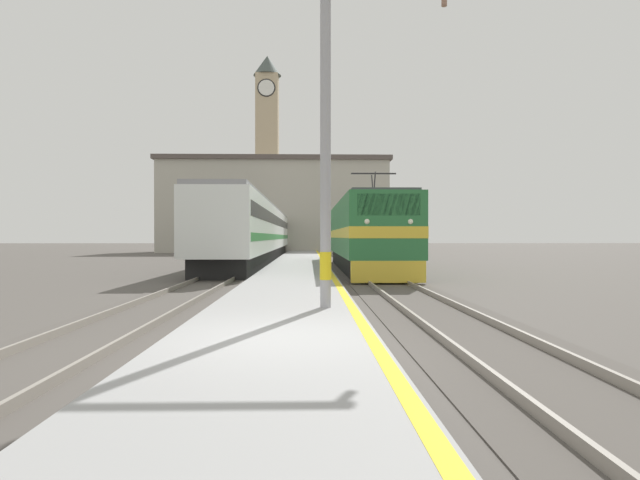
{
  "coord_description": "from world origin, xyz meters",
  "views": [
    {
      "loc": [
        0.55,
        -7.57,
        1.78
      ],
      "look_at": [
        1.37,
        26.79,
        1.55
      ],
      "focal_mm": 28.0,
      "sensor_mm": 36.0,
      "label": 1
    }
  ],
  "objects_px": {
    "locomotive_train": "(363,235)",
    "clock_tower": "(267,148)",
    "catenary_mast": "(332,125)",
    "passenger_train": "(262,232)"
  },
  "relations": [
    {
      "from": "locomotive_train",
      "to": "clock_tower",
      "type": "bearing_deg",
      "value": 101.56
    },
    {
      "from": "locomotive_train",
      "to": "catenary_mast",
      "type": "distance_m",
      "value": 16.23
    },
    {
      "from": "passenger_train",
      "to": "clock_tower",
      "type": "bearing_deg",
      "value": 93.73
    },
    {
      "from": "clock_tower",
      "to": "passenger_train",
      "type": "bearing_deg",
      "value": -86.27
    },
    {
      "from": "passenger_train",
      "to": "clock_tower",
      "type": "distance_m",
      "value": 30.88
    },
    {
      "from": "passenger_train",
      "to": "catenary_mast",
      "type": "height_order",
      "value": "catenary_mast"
    },
    {
      "from": "passenger_train",
      "to": "clock_tower",
      "type": "height_order",
      "value": "clock_tower"
    },
    {
      "from": "locomotive_train",
      "to": "passenger_train",
      "type": "relative_size",
      "value": 0.42
    },
    {
      "from": "passenger_train",
      "to": "clock_tower",
      "type": "relative_size",
      "value": 1.55
    },
    {
      "from": "passenger_train",
      "to": "catenary_mast",
      "type": "bearing_deg",
      "value": -81.73
    }
  ]
}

